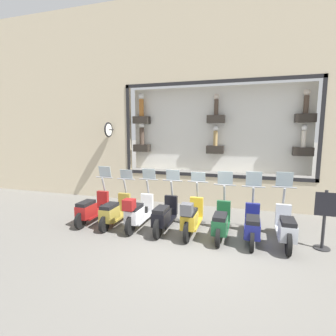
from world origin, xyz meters
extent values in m
plane|color=#66635E|center=(0.00, 0.00, 0.00)|extent=(120.00, 120.00, 0.00)
cube|color=beige|center=(3.60, 0.00, 0.55)|extent=(0.40, 6.76, 1.09)
cube|color=beige|center=(3.60, 0.00, 5.97)|extent=(0.40, 6.76, 3.02)
cube|color=black|center=(3.39, 0.00, 4.40)|extent=(0.04, 6.76, 0.12)
cube|color=black|center=(3.39, 0.00, 1.15)|extent=(0.04, 6.76, 0.12)
cube|color=black|center=(3.39, -3.32, 2.77)|extent=(0.04, 0.12, 3.37)
cube|color=black|center=(3.39, 3.32, 2.77)|extent=(0.04, 0.12, 3.37)
cube|color=silver|center=(3.95, 0.00, 2.77)|extent=(0.04, 6.52, 3.13)
cube|color=#28231E|center=(3.73, -2.90, 3.15)|extent=(0.36, 0.62, 0.28)
cylinder|color=#47382D|center=(3.73, -2.90, 3.58)|extent=(0.16, 0.16, 0.58)
sphere|color=beige|center=(3.73, -2.90, 3.97)|extent=(0.21, 0.21, 0.21)
cube|color=#28231E|center=(3.73, 0.00, 3.15)|extent=(0.36, 0.62, 0.28)
cylinder|color=#47382D|center=(3.73, 0.00, 3.57)|extent=(0.15, 0.15, 0.55)
sphere|color=beige|center=(3.73, 0.00, 3.95)|extent=(0.20, 0.20, 0.20)
cube|color=#28231E|center=(3.73, 2.90, 3.15)|extent=(0.36, 0.62, 0.28)
cylinder|color=#B26B2D|center=(3.73, 2.90, 3.62)|extent=(0.18, 0.18, 0.65)
sphere|color=white|center=(3.73, 2.90, 4.06)|extent=(0.24, 0.24, 0.24)
cube|color=#28231E|center=(3.73, -2.90, 2.06)|extent=(0.36, 0.62, 0.28)
cylinder|color=silver|center=(3.73, -2.90, 2.47)|extent=(0.15, 0.15, 0.55)
sphere|color=white|center=(3.73, -2.90, 2.84)|extent=(0.20, 0.20, 0.20)
cube|color=#28231E|center=(3.73, 0.00, 2.06)|extent=(0.36, 0.62, 0.28)
cylinder|color=#9E7F4C|center=(3.73, 0.00, 2.47)|extent=(0.15, 0.15, 0.54)
sphere|color=white|center=(3.73, 0.00, 2.84)|extent=(0.20, 0.20, 0.20)
cube|color=#28231E|center=(3.73, 2.90, 2.06)|extent=(0.36, 0.62, 0.28)
cylinder|color=#47382D|center=(3.73, 2.90, 2.52)|extent=(0.18, 0.18, 0.66)
sphere|color=white|center=(3.73, 2.90, 2.97)|extent=(0.24, 0.24, 0.24)
cylinder|color=black|center=(3.23, 3.98, 2.77)|extent=(0.35, 0.05, 0.05)
torus|color=black|center=(3.05, 3.98, 2.77)|extent=(0.57, 0.06, 0.57)
cylinder|color=white|center=(3.05, 3.98, 2.77)|extent=(0.47, 0.03, 0.47)
cylinder|color=black|center=(1.39, -2.12, 0.27)|extent=(0.53, 0.09, 0.53)
cylinder|color=black|center=(0.11, -2.12, 0.27)|extent=(0.53, 0.09, 0.53)
cube|color=#B7BCC6|center=(0.75, -2.12, 0.25)|extent=(1.02, 0.38, 0.06)
cube|color=#B7BCC6|center=(0.38, -2.12, 0.46)|extent=(0.61, 0.35, 0.36)
cube|color=black|center=(0.38, -2.12, 0.69)|extent=(0.58, 0.31, 0.10)
cube|color=#B7BCC6|center=(1.29, -2.12, 0.56)|extent=(0.12, 0.37, 0.56)
cylinder|color=gray|center=(1.36, -2.12, 1.06)|extent=(0.20, 0.06, 0.45)
cylinder|color=gray|center=(1.43, -2.12, 1.27)|extent=(0.04, 0.61, 0.04)
cube|color=silver|center=(1.47, -2.12, 1.47)|extent=(0.10, 0.42, 0.40)
cylinder|color=black|center=(1.42, -1.35, 0.23)|extent=(0.45, 0.09, 0.45)
cylinder|color=black|center=(0.08, -1.35, 0.23)|extent=(0.45, 0.09, 0.45)
cube|color=navy|center=(0.75, -1.35, 0.22)|extent=(1.02, 0.38, 0.06)
cube|color=navy|center=(0.38, -1.35, 0.43)|extent=(0.61, 0.35, 0.36)
cube|color=black|center=(0.38, -1.35, 0.66)|extent=(0.58, 0.31, 0.10)
cube|color=navy|center=(1.29, -1.35, 0.53)|extent=(0.12, 0.37, 0.56)
cylinder|color=gray|center=(1.36, -1.35, 1.02)|extent=(0.20, 0.06, 0.45)
cylinder|color=gray|center=(1.43, -1.35, 1.23)|extent=(0.04, 0.60, 0.04)
cube|color=silver|center=(1.47, -1.35, 1.44)|extent=(0.10, 0.42, 0.41)
cylinder|color=black|center=(1.42, -0.58, 0.23)|extent=(0.46, 0.09, 0.46)
cylinder|color=black|center=(0.08, -0.58, 0.23)|extent=(0.46, 0.09, 0.46)
cube|color=#19512D|center=(0.75, -0.58, 0.22)|extent=(1.02, 0.39, 0.06)
cube|color=#19512D|center=(0.38, -0.58, 0.43)|extent=(0.61, 0.35, 0.36)
cube|color=black|center=(0.38, -0.58, 0.66)|extent=(0.58, 0.31, 0.10)
cube|color=#19512D|center=(1.29, -0.58, 0.53)|extent=(0.12, 0.37, 0.56)
cylinder|color=gray|center=(1.36, -0.58, 1.02)|extent=(0.20, 0.06, 0.45)
cylinder|color=gray|center=(1.43, -0.58, 1.24)|extent=(0.04, 0.60, 0.04)
cube|color=silver|center=(1.47, -0.58, 1.43)|extent=(0.10, 0.42, 0.38)
cylinder|color=black|center=(1.38, 0.18, 0.28)|extent=(0.55, 0.09, 0.55)
cylinder|color=black|center=(0.12, 0.18, 0.28)|extent=(0.55, 0.09, 0.55)
cube|color=gold|center=(0.75, 0.18, 0.26)|extent=(1.02, 0.39, 0.06)
cube|color=gold|center=(0.38, 0.18, 0.47)|extent=(0.61, 0.35, 0.36)
cube|color=black|center=(0.38, 0.18, 0.70)|extent=(0.58, 0.31, 0.10)
cube|color=gold|center=(1.29, 0.18, 0.57)|extent=(0.12, 0.37, 0.56)
cylinder|color=gray|center=(1.36, 0.18, 1.07)|extent=(0.20, 0.06, 0.45)
cylinder|color=gray|center=(1.43, 0.18, 1.28)|extent=(0.04, 0.61, 0.04)
cube|color=silver|center=(1.47, 0.18, 1.42)|extent=(0.07, 0.42, 0.28)
cube|color=#4C4C51|center=(0.06, 0.18, 0.86)|extent=(0.28, 0.28, 0.28)
cylinder|color=black|center=(1.39, 0.95, 0.27)|extent=(0.53, 0.09, 0.53)
cylinder|color=black|center=(0.11, 0.95, 0.27)|extent=(0.53, 0.09, 0.53)
cube|color=black|center=(0.75, 0.95, 0.25)|extent=(1.02, 0.38, 0.06)
cube|color=black|center=(0.38, 0.95, 0.46)|extent=(0.61, 0.35, 0.36)
cube|color=black|center=(0.38, 0.95, 0.69)|extent=(0.58, 0.31, 0.10)
cube|color=black|center=(1.29, 0.95, 0.56)|extent=(0.12, 0.37, 0.56)
cylinder|color=gray|center=(1.36, 0.95, 1.06)|extent=(0.20, 0.06, 0.45)
cylinder|color=gray|center=(1.43, 0.95, 1.27)|extent=(0.04, 0.60, 0.04)
cube|color=silver|center=(1.47, 0.95, 1.43)|extent=(0.08, 0.42, 0.32)
cylinder|color=black|center=(1.39, 1.72, 0.26)|extent=(0.52, 0.09, 0.52)
cylinder|color=black|center=(0.11, 1.72, 0.26)|extent=(0.52, 0.09, 0.52)
cube|color=silver|center=(0.75, 1.72, 0.25)|extent=(1.02, 0.38, 0.06)
cube|color=silver|center=(0.38, 1.72, 0.46)|extent=(0.61, 0.35, 0.36)
cube|color=black|center=(0.38, 1.72, 0.69)|extent=(0.58, 0.31, 0.10)
cube|color=silver|center=(1.29, 1.72, 0.56)|extent=(0.12, 0.37, 0.56)
cylinder|color=gray|center=(1.36, 1.72, 1.05)|extent=(0.20, 0.06, 0.45)
cylinder|color=gray|center=(1.43, 1.72, 1.26)|extent=(0.04, 0.61, 0.04)
cube|color=silver|center=(1.47, 1.72, 1.43)|extent=(0.08, 0.42, 0.32)
cube|color=maroon|center=(0.06, 1.72, 0.85)|extent=(0.28, 0.28, 0.28)
cylinder|color=black|center=(1.42, 2.49, 0.22)|extent=(0.45, 0.09, 0.45)
cylinder|color=black|center=(0.08, 2.49, 0.22)|extent=(0.45, 0.09, 0.45)
cube|color=olive|center=(0.75, 2.49, 0.21)|extent=(1.02, 0.38, 0.06)
cube|color=olive|center=(0.38, 2.49, 0.42)|extent=(0.61, 0.35, 0.36)
cube|color=black|center=(0.38, 2.49, 0.65)|extent=(0.58, 0.31, 0.10)
cube|color=olive|center=(1.29, 2.49, 0.52)|extent=(0.12, 0.37, 0.56)
cylinder|color=gray|center=(1.36, 2.49, 1.02)|extent=(0.20, 0.06, 0.45)
cylinder|color=gray|center=(1.43, 2.49, 1.23)|extent=(0.04, 0.61, 0.04)
cube|color=silver|center=(1.47, 2.49, 1.38)|extent=(0.08, 0.42, 0.30)
cylinder|color=black|center=(1.41, 3.25, 0.24)|extent=(0.47, 0.09, 0.47)
cylinder|color=black|center=(0.09, 3.25, 0.24)|extent=(0.47, 0.09, 0.47)
cube|color=maroon|center=(0.75, 3.25, 0.22)|extent=(1.02, 0.38, 0.06)
cube|color=maroon|center=(0.38, 3.25, 0.43)|extent=(0.61, 0.35, 0.36)
cube|color=black|center=(0.38, 3.25, 0.66)|extent=(0.58, 0.31, 0.10)
cube|color=maroon|center=(1.29, 3.25, 0.53)|extent=(0.12, 0.37, 0.56)
cylinder|color=gray|center=(1.36, 3.25, 1.03)|extent=(0.20, 0.06, 0.45)
cylinder|color=gray|center=(1.43, 3.25, 1.24)|extent=(0.04, 0.61, 0.04)
cube|color=silver|center=(1.47, 3.25, 1.42)|extent=(0.09, 0.42, 0.36)
cylinder|color=#232326|center=(0.71, -2.92, 0.01)|extent=(0.36, 0.36, 0.02)
cylinder|color=#232326|center=(0.71, -2.92, 0.70)|extent=(0.07, 0.07, 1.41)
cube|color=black|center=(0.69, -2.92, 1.08)|extent=(0.03, 0.45, 0.55)
camera|label=1|loc=(-5.92, -1.21, 2.76)|focal=28.00mm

